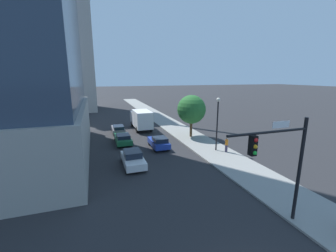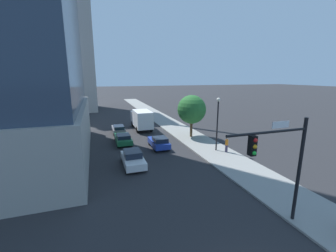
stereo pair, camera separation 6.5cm
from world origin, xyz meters
name	(u,v)px [view 1 (the left image)]	position (x,y,z in m)	size (l,w,h in m)	color
sidewalk	(201,143)	(7.52, 20.00, 0.07)	(4.54, 120.00, 0.15)	gray
construction_building	(65,33)	(-10.90, 57.25, 18.93)	(17.01, 18.89, 41.41)	#B2AFA8
traffic_light_pole	(281,155)	(4.09, 4.06, 4.41)	(5.14, 0.48, 6.27)	black
street_lamp	(218,117)	(7.85, 16.74, 4.14)	(0.44, 0.44, 6.15)	black
street_tree	(191,109)	(7.56, 23.18, 4.08)	(4.03, 4.03, 5.96)	brown
car_blue	(159,142)	(1.82, 20.05, 0.74)	(1.86, 4.09, 1.47)	#233D9E
car_green	(123,139)	(-2.13, 23.31, 0.69)	(1.89, 4.67, 1.36)	#1E6638
car_gray	(118,129)	(-2.13, 28.96, 0.68)	(1.79, 4.16, 1.34)	slate
car_white	(133,159)	(-2.13, 15.63, 0.73)	(1.91, 4.40, 1.51)	silver
box_truck	(141,119)	(1.82, 30.32, 1.81)	(2.50, 6.85, 3.23)	silver
pedestrian_orange_shirt	(226,145)	(8.61, 15.77, 1.02)	(0.34, 0.34, 1.71)	#38334C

